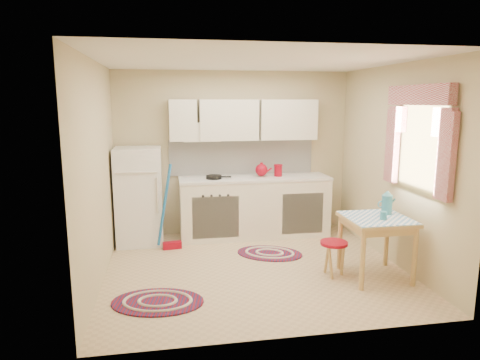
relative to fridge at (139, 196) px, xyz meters
name	(u,v)px	position (x,y,z in m)	size (l,w,h in m)	color
room_shell	(263,138)	(1.59, -1.01, 0.90)	(3.64, 3.60, 2.52)	tan
fridge	(139,196)	(0.00, 0.00, 0.00)	(0.65, 0.60, 1.40)	white
broom	(171,207)	(0.45, -0.35, -0.10)	(0.28, 0.12, 1.20)	#1B64AA
base_cabinets	(254,208)	(1.71, 0.05, -0.26)	(2.25, 0.60, 0.88)	silver
countertop	(255,178)	(1.71, 0.05, 0.20)	(2.27, 0.62, 0.04)	silver
frying_pan	(214,177)	(1.08, 0.00, 0.24)	(0.23, 0.23, 0.05)	black
red_kettle	(261,170)	(1.81, 0.05, 0.32)	(0.21, 0.19, 0.21)	maroon
red_canister	(278,171)	(2.07, 0.05, 0.30)	(0.12, 0.12, 0.16)	maroon
table	(375,248)	(2.78, -1.74, -0.34)	(0.72, 0.72, 0.72)	tan
stool	(333,259)	(2.32, -1.62, -0.49)	(0.32, 0.32, 0.42)	maroon
coffee_pot	(387,202)	(2.96, -1.62, 0.17)	(0.15, 0.13, 0.31)	teal
mug	(383,216)	(2.80, -1.84, 0.07)	(0.07, 0.07, 0.10)	teal
rug_center	(270,253)	(1.75, -0.79, -0.69)	(0.89, 0.59, 0.02)	maroon
rug_left	(158,302)	(0.27, -1.98, -0.69)	(0.96, 0.64, 0.02)	maroon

